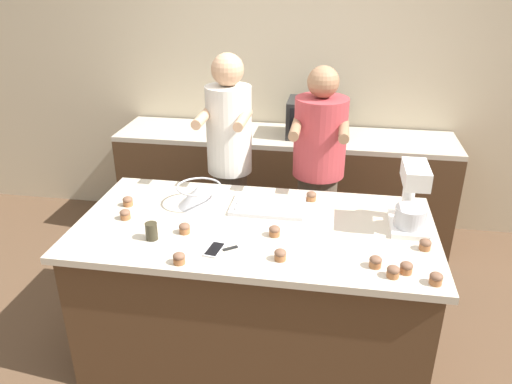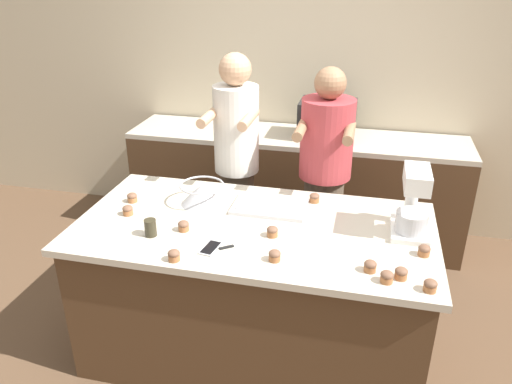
{
  "view_description": "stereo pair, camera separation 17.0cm",
  "coord_description": "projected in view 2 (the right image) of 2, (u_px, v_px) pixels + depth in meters",
  "views": [
    {
      "loc": [
        0.41,
        -2.43,
        2.25
      ],
      "look_at": [
        0.0,
        0.05,
        1.07
      ],
      "focal_mm": 35.0,
      "sensor_mm": 36.0,
      "label": 1
    },
    {
      "loc": [
        0.58,
        -2.4,
        2.25
      ],
      "look_at": [
        0.0,
        0.05,
        1.07
      ],
      "focal_mm": 35.0,
      "sensor_mm": 36.0,
      "label": 2
    }
  ],
  "objects": [
    {
      "name": "ground_plane",
      "position": [
        254.0,
        347.0,
        3.19
      ],
      "size": [
        16.0,
        16.0,
        0.0
      ],
      "primitive_type": "plane",
      "color": "brown"
    },
    {
      "name": "back_wall",
      "position": [
        305.0,
        76.0,
        4.26
      ],
      "size": [
        10.0,
        0.06,
        2.7
      ],
      "color": "beige",
      "rests_on": "ground_plane"
    },
    {
      "name": "island_counter",
      "position": [
        254.0,
        290.0,
        3.0
      ],
      "size": [
        2.01,
        1.03,
        0.89
      ],
      "color": "#4C331E",
      "rests_on": "ground_plane"
    },
    {
      "name": "back_counter",
      "position": [
        295.0,
        186.0,
        4.33
      ],
      "size": [
        2.8,
        0.6,
        0.93
      ],
      "color": "#4C331E",
      "rests_on": "ground_plane"
    },
    {
      "name": "person_left",
      "position": [
        237.0,
        169.0,
        3.5
      ],
      "size": [
        0.33,
        0.49,
        1.72
      ],
      "color": "brown",
      "rests_on": "ground_plane"
    },
    {
      "name": "person_right",
      "position": [
        324.0,
        184.0,
        3.39
      ],
      "size": [
        0.36,
        0.51,
        1.65
      ],
      "color": "brown",
      "rests_on": "ground_plane"
    },
    {
      "name": "stand_mixer",
      "position": [
        413.0,
        205.0,
        2.66
      ],
      "size": [
        0.2,
        0.3,
        0.38
      ],
      "color": "white",
      "rests_on": "island_counter"
    },
    {
      "name": "mixing_bowl",
      "position": [
        202.0,
        193.0,
        3.03
      ],
      "size": [
        0.27,
        0.27,
        0.13
      ],
      "color": "#BCBCC1",
      "rests_on": "island_counter"
    },
    {
      "name": "baking_tray",
      "position": [
        270.0,
        206.0,
        2.98
      ],
      "size": [
        0.43,
        0.28,
        0.04
      ],
      "color": "silver",
      "rests_on": "island_counter"
    },
    {
      "name": "microwave_oven",
      "position": [
        327.0,
        120.0,
        4.02
      ],
      "size": [
        0.45,
        0.34,
        0.3
      ],
      "color": "black",
      "rests_on": "back_counter"
    },
    {
      "name": "cell_phone",
      "position": [
        211.0,
        248.0,
        2.57
      ],
      "size": [
        0.09,
        0.15,
        0.01
      ],
      "color": "silver",
      "rests_on": "island_counter"
    },
    {
      "name": "drinking_glass",
      "position": [
        150.0,
        228.0,
        2.68
      ],
      "size": [
        0.06,
        0.06,
        0.09
      ],
      "color": "#332D1E",
      "rests_on": "island_counter"
    },
    {
      "name": "knife",
      "position": [
        236.0,
        245.0,
        2.6
      ],
      "size": [
        0.19,
        0.14,
        0.01
      ],
      "color": "#BCBCC1",
      "rests_on": "island_counter"
    },
    {
      "name": "cupcake_0",
      "position": [
        132.0,
        197.0,
        3.06
      ],
      "size": [
        0.06,
        0.06,
        0.06
      ],
      "color": "#9E6038",
      "rests_on": "island_counter"
    },
    {
      "name": "cupcake_1",
      "position": [
        184.0,
        226.0,
        2.74
      ],
      "size": [
        0.06,
        0.06,
        0.06
      ],
      "color": "#9E6038",
      "rests_on": "island_counter"
    },
    {
      "name": "cupcake_2",
      "position": [
        275.0,
        255.0,
        2.46
      ],
      "size": [
        0.06,
        0.06,
        0.06
      ],
      "color": "#9E6038",
      "rests_on": "island_counter"
    },
    {
      "name": "cupcake_3",
      "position": [
        174.0,
        255.0,
        2.46
      ],
      "size": [
        0.06,
        0.06,
        0.06
      ],
      "color": "#9E6038",
      "rests_on": "island_counter"
    },
    {
      "name": "cupcake_4",
      "position": [
        370.0,
        266.0,
        2.38
      ],
      "size": [
        0.06,
        0.06,
        0.06
      ],
      "color": "#9E6038",
      "rests_on": "island_counter"
    },
    {
      "name": "cupcake_5",
      "position": [
        424.0,
        250.0,
        2.51
      ],
      "size": [
        0.06,
        0.06,
        0.06
      ],
      "color": "#9E6038",
      "rests_on": "island_counter"
    },
    {
      "name": "cupcake_6",
      "position": [
        272.0,
        231.0,
        2.68
      ],
      "size": [
        0.06,
        0.06,
        0.06
      ],
      "color": "#9E6038",
      "rests_on": "island_counter"
    },
    {
      "name": "cupcake_7",
      "position": [
        430.0,
        285.0,
        2.24
      ],
      "size": [
        0.06,
        0.06,
        0.06
      ],
      "color": "#9E6038",
      "rests_on": "island_counter"
    },
    {
      "name": "cupcake_8",
      "position": [
        314.0,
        198.0,
        3.06
      ],
      "size": [
        0.06,
        0.06,
        0.06
      ],
      "color": "#9E6038",
      "rests_on": "island_counter"
    },
    {
      "name": "cupcake_9",
      "position": [
        387.0,
        277.0,
        2.3
      ],
      "size": [
        0.06,
        0.06,
        0.06
      ],
      "color": "#9E6038",
      "rests_on": "island_counter"
    },
    {
      "name": "cupcake_10",
      "position": [
        128.0,
        210.0,
        2.91
      ],
      "size": [
        0.06,
        0.06,
        0.06
      ],
      "color": "#9E6038",
      "rests_on": "island_counter"
    },
    {
      "name": "cupcake_11",
      "position": [
        401.0,
        273.0,
        2.32
      ],
      "size": [
        0.06,
        0.06,
        0.06
      ],
      "color": "#9E6038",
      "rests_on": "island_counter"
    }
  ]
}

